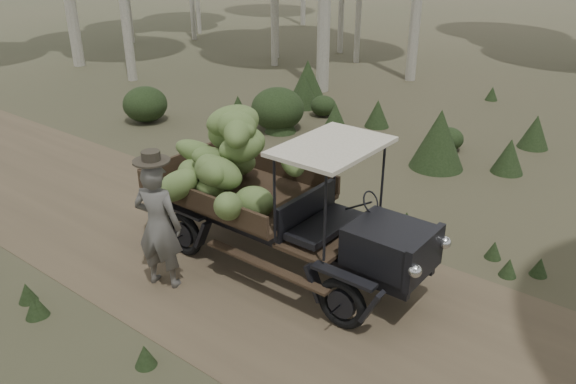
{
  "coord_description": "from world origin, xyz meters",
  "views": [
    {
      "loc": [
        4.71,
        -5.45,
        4.76
      ],
      "look_at": [
        0.06,
        0.52,
        1.26
      ],
      "focal_mm": 35.0,
      "sensor_mm": 36.0,
      "label": 1
    }
  ],
  "objects": [
    {
      "name": "banana_truck",
      "position": [
        -0.5,
        0.41,
        1.38
      ],
      "size": [
        4.81,
        2.27,
        2.42
      ],
      "rotation": [
        0.0,
        0.0,
        -0.0
      ],
      "color": "black",
      "rests_on": "ground"
    },
    {
      "name": "ground",
      "position": [
        0.0,
        0.0,
        0.0
      ],
      "size": [
        120.0,
        120.0,
        0.0
      ],
      "primitive_type": "plane",
      "color": "#473D2B",
      "rests_on": "ground"
    },
    {
      "name": "undergrowth",
      "position": [
        -1.88,
        -0.84,
        0.55
      ],
      "size": [
        23.16,
        24.47,
        1.39
      ],
      "color": "#233319",
      "rests_on": "ground"
    },
    {
      "name": "farmer",
      "position": [
        -1.08,
        -1.03,
        1.0
      ],
      "size": [
        0.82,
        0.68,
        2.11
      ],
      "rotation": [
        0.0,
        0.0,
        3.5
      ],
      "color": "#585550",
      "rests_on": "ground"
    },
    {
      "name": "dirt_track",
      "position": [
        0.0,
        0.0,
        0.0
      ],
      "size": [
        70.0,
        4.0,
        0.01
      ],
      "primitive_type": "cube",
      "color": "brown",
      "rests_on": "ground"
    }
  ]
}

